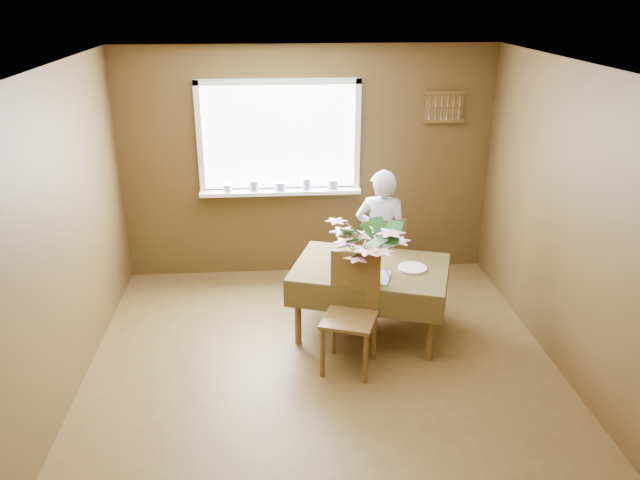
{
  "coord_description": "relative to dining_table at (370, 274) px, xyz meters",
  "views": [
    {
      "loc": [
        -0.38,
        -4.29,
        3.01
      ],
      "look_at": [
        0.0,
        0.55,
        1.05
      ],
      "focal_mm": 35.0,
      "sensor_mm": 36.0,
      "label": 1
    }
  ],
  "objects": [
    {
      "name": "flower_bouquet",
      "position": [
        -0.07,
        -0.22,
        0.4
      ],
      "size": [
        0.58,
        0.58,
        0.5
      ],
      "rotation": [
        0.0,
        0.0,
        0.04
      ],
      "color": "white",
      "rests_on": "dining_table"
    },
    {
      "name": "wall_back",
      "position": [
        -0.48,
        1.44,
        0.66
      ],
      "size": [
        4.0,
        0.0,
        4.0
      ],
      "primitive_type": "plane",
      "rotation": [
        1.57,
        0.0,
        0.0
      ],
      "color": "brown",
      "rests_on": "floor"
    },
    {
      "name": "dining_table",
      "position": [
        0.0,
        0.0,
        0.0
      ],
      "size": [
        1.6,
        1.32,
        0.68
      ],
      "rotation": [
        0.0,
        0.0,
        -0.31
      ],
      "color": "brown",
      "rests_on": "floor"
    },
    {
      "name": "wall_left",
      "position": [
        -2.48,
        -0.81,
        0.66
      ],
      "size": [
        0.0,
        4.5,
        4.5
      ],
      "primitive_type": "plane",
      "rotation": [
        1.57,
        0.0,
        1.57
      ],
      "color": "brown",
      "rests_on": "floor"
    },
    {
      "name": "side_plate",
      "position": [
        0.37,
        -0.08,
        0.09
      ],
      "size": [
        0.35,
        0.35,
        0.01
      ],
      "primitive_type": "cylinder",
      "rotation": [
        0.0,
        0.0,
        -0.43
      ],
      "color": "white",
      "rests_on": "dining_table"
    },
    {
      "name": "chair_near",
      "position": [
        -0.24,
        -0.51,
        -0.06
      ],
      "size": [
        0.54,
        0.54,
        0.99
      ],
      "rotation": [
        0.0,
        0.0,
        -0.35
      ],
      "color": "brown",
      "rests_on": "floor"
    },
    {
      "name": "floor",
      "position": [
        -0.48,
        -0.81,
        -0.59
      ],
      "size": [
        4.5,
        4.5,
        0.0
      ],
      "primitive_type": "plane",
      "color": "#533D1C",
      "rests_on": "ground"
    },
    {
      "name": "ceiling",
      "position": [
        -0.48,
        -0.81,
        1.91
      ],
      "size": [
        4.5,
        4.5,
        0.0
      ],
      "primitive_type": "plane",
      "rotation": [
        3.14,
        0.0,
        0.0
      ],
      "color": "white",
      "rests_on": "wall_back"
    },
    {
      "name": "chair_far",
      "position": [
        0.23,
        0.64,
        -0.09
      ],
      "size": [
        0.4,
        0.4,
        0.92
      ],
      "rotation": [
        0.0,
        0.0,
        3.12
      ],
      "color": "brown",
      "rests_on": "floor"
    },
    {
      "name": "wall_front",
      "position": [
        -0.48,
        -3.06,
        0.66
      ],
      "size": [
        4.0,
        0.0,
        4.0
      ],
      "primitive_type": "plane",
      "rotation": [
        -1.57,
        0.0,
        0.0
      ],
      "color": "brown",
      "rests_on": "floor"
    },
    {
      "name": "wall_right",
      "position": [
        1.52,
        -0.81,
        0.66
      ],
      "size": [
        0.0,
        4.5,
        4.5
      ],
      "primitive_type": "plane",
      "rotation": [
        1.57,
        0.0,
        -1.57
      ],
      "color": "brown",
      "rests_on": "floor"
    },
    {
      "name": "window_assembly",
      "position": [
        -0.78,
        1.38,
        0.76
      ],
      "size": [
        1.72,
        0.2,
        1.22
      ],
      "color": "white",
      "rests_on": "wall_back"
    },
    {
      "name": "seated_woman",
      "position": [
        0.2,
        0.6,
        0.11
      ],
      "size": [
        0.58,
        0.46,
        1.41
      ],
      "primitive_type": "imported",
      "rotation": [
        0.0,
        0.0,
        2.88
      ],
      "color": "white",
      "rests_on": "floor"
    },
    {
      "name": "table_knife",
      "position": [
        0.12,
        -0.18,
        0.09
      ],
      "size": [
        0.02,
        0.2,
        0.0
      ],
      "primitive_type": "cube",
      "rotation": [
        0.0,
        0.0,
        -0.0
      ],
      "color": "silver",
      "rests_on": "dining_table"
    },
    {
      "name": "spoon_rack",
      "position": [
        0.97,
        1.4,
        1.26
      ],
      "size": [
        0.44,
        0.05,
        0.33
      ],
      "color": "brown",
      "rests_on": "wall_back"
    }
  ]
}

